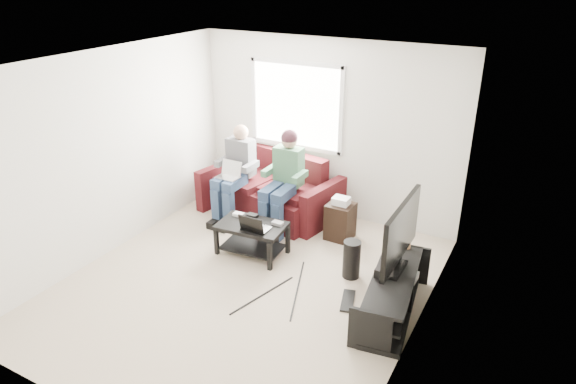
{
  "coord_description": "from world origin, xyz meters",
  "views": [
    {
      "loc": [
        2.9,
        -4.27,
        3.52
      ],
      "look_at": [
        0.25,
        0.6,
        1.03
      ],
      "focal_mm": 32.0,
      "sensor_mm": 36.0,
      "label": 1
    }
  ],
  "objects": [
    {
      "name": "wall_front",
      "position": [
        0.0,
        -2.25,
        1.3
      ],
      "size": [
        4.5,
        0.0,
        4.5
      ],
      "primitive_type": "plane",
      "rotation": [
        -1.57,
        0.0,
        0.0
      ],
      "color": "silver",
      "rests_on": "floor"
    },
    {
      "name": "console_white",
      "position": [
        1.7,
        -0.09,
        0.28
      ],
      "size": [
        0.3,
        0.22,
        0.06
      ],
      "primitive_type": "cube",
      "color": "silver",
      "rests_on": "tv_stand"
    },
    {
      "name": "controller_c",
      "position": [
        -0.0,
        0.8,
        0.45
      ],
      "size": [
        0.14,
        0.09,
        0.04
      ],
      "primitive_type": "cube",
      "rotation": [
        0.0,
        0.0,
        -0.01
      ],
      "color": "gray",
      "rests_on": "coffee_table"
    },
    {
      "name": "controller_b",
      "position": [
        -0.4,
        0.83,
        0.45
      ],
      "size": [
        0.14,
        0.09,
        0.04
      ],
      "primitive_type": "cube",
      "rotation": [
        0.0,
        0.0,
        0.04
      ],
      "color": "black",
      "rests_on": "coffee_table"
    },
    {
      "name": "floor",
      "position": [
        0.0,
        0.0,
        0.0
      ],
      "size": [
        4.5,
        4.5,
        0.0
      ],
      "primitive_type": "plane",
      "color": "#BDA793",
      "rests_on": "ground"
    },
    {
      "name": "wall_left",
      "position": [
        -2.0,
        0.0,
        1.3
      ],
      "size": [
        0.0,
        4.5,
        4.5
      ],
      "primitive_type": "plane",
      "rotation": [
        1.57,
        0.0,
        1.57
      ],
      "color": "silver",
      "rests_on": "floor"
    },
    {
      "name": "sofa",
      "position": [
        -0.69,
        1.82,
        0.33
      ],
      "size": [
        2.11,
        1.21,
        0.91
      ],
      "color": "#441112",
      "rests_on": "floor"
    },
    {
      "name": "controller_a",
      "position": [
        -0.58,
        0.77,
        0.45
      ],
      "size": [
        0.14,
        0.09,
        0.04
      ],
      "primitive_type": "cube",
      "rotation": [
        0.0,
        0.0,
        0.03
      ],
      "color": "silver",
      "rests_on": "coffee_table"
    },
    {
      "name": "coffee_table",
      "position": [
        -0.3,
        0.65,
        0.32
      ],
      "size": [
        0.91,
        0.6,
        0.43
      ],
      "color": "black",
      "rests_on": "floor"
    },
    {
      "name": "drink_cup",
      "position": [
        1.65,
        0.94,
        0.54
      ],
      "size": [
        0.08,
        0.08,
        0.12
      ],
      "primitive_type": "cylinder",
      "color": "#AE7A4B",
      "rests_on": "tv_stand"
    },
    {
      "name": "person_right",
      "position": [
        -0.29,
        1.49,
        0.82
      ],
      "size": [
        0.4,
        0.71,
        1.43
      ],
      "color": "#314B6D",
      "rests_on": "sofa"
    },
    {
      "name": "keyboard_floor",
      "position": [
        1.21,
        0.26,
        0.01
      ],
      "size": [
        0.25,
        0.43,
        0.02
      ],
      "primitive_type": "cube",
      "rotation": [
        0.0,
        0.0,
        0.28
      ],
      "color": "black",
      "rests_on": "floor"
    },
    {
      "name": "console_grey",
      "position": [
        1.7,
        0.61,
        0.29
      ],
      "size": [
        0.34,
        0.26,
        0.08
      ],
      "primitive_type": "cube",
      "color": "gray",
      "rests_on": "tv_stand"
    },
    {
      "name": "person_left",
      "position": [
        -1.09,
        1.47,
        0.76
      ],
      "size": [
        0.4,
        0.7,
        1.38
      ],
      "color": "#314B6D",
      "rests_on": "sofa"
    },
    {
      "name": "end_table",
      "position": [
        0.54,
        1.58,
        0.28
      ],
      "size": [
        0.35,
        0.35,
        0.62
      ],
      "color": "black",
      "rests_on": "floor"
    },
    {
      "name": "soundbar",
      "position": [
        1.58,
        0.41,
        0.53
      ],
      "size": [
        0.12,
        0.5,
        0.1
      ],
      "primitive_type": "cube",
      "color": "black",
      "rests_on": "tv_stand"
    },
    {
      "name": "console_black",
      "position": [
        1.7,
        0.26,
        0.29
      ],
      "size": [
        0.38,
        0.3,
        0.07
      ],
      "primitive_type": "cube",
      "color": "black",
      "rests_on": "tv_stand"
    },
    {
      "name": "subwoofer",
      "position": [
        1.04,
        0.76,
        0.24
      ],
      "size": [
        0.21,
        0.21,
        0.48
      ],
      "primitive_type": "cylinder",
      "color": "black",
      "rests_on": "floor"
    },
    {
      "name": "wall_back",
      "position": [
        0.0,
        2.25,
        1.3
      ],
      "size": [
        4.5,
        0.0,
        4.5
      ],
      "primitive_type": "plane",
      "rotation": [
        1.57,
        0.0,
        0.0
      ],
      "color": "silver",
      "rests_on": "floor"
    },
    {
      "name": "ceiling",
      "position": [
        0.0,
        0.0,
        2.6
      ],
      "size": [
        4.5,
        4.5,
        0.0
      ],
      "primitive_type": "plane",
      "rotation": [
        3.14,
        0.0,
        0.0
      ],
      "color": "white",
      "rests_on": "wall_back"
    },
    {
      "name": "wall_right",
      "position": [
        2.0,
        0.0,
        1.3
      ],
      "size": [
        0.0,
        4.5,
        4.5
      ],
      "primitive_type": "plane",
      "rotation": [
        1.57,
        0.0,
        -1.57
      ],
      "color": "silver",
      "rests_on": "floor"
    },
    {
      "name": "laptop_silver",
      "position": [
        -1.09,
        1.29,
        0.75
      ],
      "size": [
        0.36,
        0.29,
        0.24
      ],
      "primitive_type": null,
      "rotation": [
        0.0,
        0.0,
        -0.25
      ],
      "color": "silver",
      "rests_on": "person_left"
    },
    {
      "name": "window",
      "position": [
        -0.5,
        2.23,
        1.6
      ],
      "size": [
        1.48,
        0.04,
        1.28
      ],
      "color": "white",
      "rests_on": "wall_back"
    },
    {
      "name": "tv",
      "position": [
        1.7,
        0.41,
        0.94
      ],
      "size": [
        0.12,
        1.1,
        0.81
      ],
      "color": "black",
      "rests_on": "tv_stand"
    },
    {
      "name": "tv_stand",
      "position": [
        1.7,
        0.31,
        0.21
      ],
      "size": [
        0.63,
        1.5,
        0.48
      ],
      "color": "black",
      "rests_on": "floor"
    },
    {
      "name": "laptop_black",
      "position": [
        -0.18,
        0.57,
        0.55
      ],
      "size": [
        0.38,
        0.31,
        0.24
      ],
      "primitive_type": null,
      "rotation": [
        0.0,
        0.0,
        0.21
      ],
      "color": "black",
      "rests_on": "coffee_table"
    }
  ]
}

